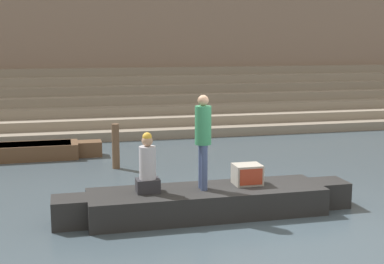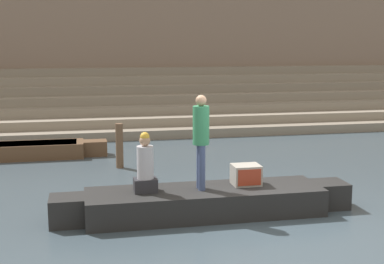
{
  "view_description": "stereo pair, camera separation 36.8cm",
  "coord_description": "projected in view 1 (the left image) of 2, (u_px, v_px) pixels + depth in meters",
  "views": [
    {
      "loc": [
        -3.67,
        -9.17,
        3.29
      ],
      "look_at": [
        -1.06,
        1.53,
        1.41
      ],
      "focal_mm": 50.0,
      "sensor_mm": 36.0,
      "label": 1
    },
    {
      "loc": [
        -3.31,
        -9.25,
        3.29
      ],
      "look_at": [
        -1.06,
        1.53,
        1.41
      ],
      "focal_mm": 50.0,
      "sensor_mm": 36.0,
      "label": 2
    }
  ],
  "objects": [
    {
      "name": "back_wall",
      "position": [
        148.0,
        34.0,
        22.92
      ],
      "size": [
        34.2,
        1.28,
        7.2
      ],
      "color": "#7F6B5B",
      "rests_on": "ground"
    },
    {
      "name": "person_rowing",
      "position": [
        148.0,
        167.0,
        9.88
      ],
      "size": [
        0.43,
        0.34,
        1.13
      ],
      "rotation": [
        0.0,
        0.0,
        0.03
      ],
      "color": "#28282D",
      "rests_on": "rowboat_main"
    },
    {
      "name": "rowboat_main",
      "position": [
        207.0,
        201.0,
        10.22
      ],
      "size": [
        5.77,
        1.34,
        0.51
      ],
      "rotation": [
        0.0,
        0.0,
        -0.02
      ],
      "color": "black",
      "rests_on": "ground"
    },
    {
      "name": "tv_set",
      "position": [
        247.0,
        174.0,
        10.47
      ],
      "size": [
        0.54,
        0.46,
        0.4
      ],
      "rotation": [
        0.0,
        0.0,
        0.06
      ],
      "color": "#9E998E",
      "rests_on": "rowboat_main"
    },
    {
      "name": "person_standing",
      "position": [
        203.0,
        135.0,
        9.99
      ],
      "size": [
        0.31,
        0.31,
        1.8
      ],
      "rotation": [
        0.0,
        0.0,
        0.05
      ],
      "color": "#3D4C75",
      "rests_on": "rowboat_main"
    },
    {
      "name": "mooring_post",
      "position": [
        116.0,
        146.0,
        13.91
      ],
      "size": [
        0.19,
        0.19,
        1.18
      ],
      "primitive_type": "cylinder",
      "color": "brown",
      "rests_on": "ground"
    },
    {
      "name": "ghat_steps",
      "position": [
        158.0,
        105.0,
        21.12
      ],
      "size": [
        36.0,
        5.0,
        2.2
      ],
      "color": "gray",
      "rests_on": "ground"
    },
    {
      "name": "ground_plane",
      "position": [
        265.0,
        216.0,
        10.19
      ],
      "size": [
        120.0,
        120.0,
        0.0
      ],
      "primitive_type": "plane",
      "color": "#3D4C56"
    }
  ]
}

